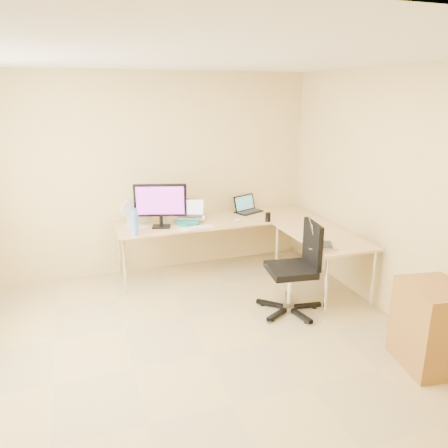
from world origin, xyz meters
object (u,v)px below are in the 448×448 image
object	(u,v)px
desk_return	(321,263)
laptop_black	(249,204)
keyboard	(196,228)
cabinet	(431,328)
desk_main	(218,246)
laptop_center	(190,209)
laptop_return	(323,236)
water_bottle	(134,222)
office_chair	(291,269)
monitor	(161,206)
desk_fan	(129,212)
mug	(164,221)

from	to	relation	value
desk_return	laptop_black	size ratio (longest dim) A/B	3.53
keyboard	cabinet	size ratio (longest dim) A/B	0.54
desk_main	desk_return	bearing A→B (deg)	-45.73
desk_return	laptop_center	distance (m)	1.77
laptop_return	water_bottle	bearing A→B (deg)	85.79
water_bottle	laptop_return	distance (m)	2.15
laptop_center	laptop_black	size ratio (longest dim) A/B	0.98
desk_return	laptop_return	size ratio (longest dim) A/B	3.68
desk_main	office_chair	bearing A→B (deg)	-73.91
laptop_black	laptop_return	xyz separation A→B (m)	(0.24, -1.55, 0.00)
laptop_center	laptop_return	world-z (taller)	laptop_center
laptop_center	water_bottle	bearing A→B (deg)	-136.96
desk_return	monitor	xyz separation A→B (m)	(-1.75, 0.91, 0.64)
monitor	laptop_return	size ratio (longest dim) A/B	1.82
laptop_center	water_bottle	distance (m)	0.83
monitor	laptop_black	size ratio (longest dim) A/B	1.75
laptop_center	keyboard	bearing A→B (deg)	-73.94
monitor	desk_main	bearing A→B (deg)	23.66
cabinet	laptop_center	bearing A→B (deg)	128.35
laptop_black	office_chair	size ratio (longest dim) A/B	0.36
cabinet	desk_main	bearing A→B (deg)	122.26
monitor	desk_fan	size ratio (longest dim) A/B	2.24
desk_return	monitor	size ratio (longest dim) A/B	2.02
laptop_black	water_bottle	bearing A→B (deg)	173.68
desk_main	laptop_center	size ratio (longest dim) A/B	7.32
mug	laptop_return	world-z (taller)	laptop_return
desk_main	laptop_center	distance (m)	0.64
laptop_center	office_chair	size ratio (longest dim) A/B	0.35
mug	desk_fan	world-z (taller)	desk_fan
desk_return	office_chair	distance (m)	0.69
desk_main	water_bottle	bearing A→B (deg)	-165.20
laptop_return	desk_main	bearing A→B (deg)	54.20
laptop_black	laptop_return	size ratio (longest dim) A/B	1.04
desk_fan	keyboard	bearing A→B (deg)	-56.53
laptop_black	mug	bearing A→B (deg)	165.68
mug	office_chair	world-z (taller)	office_chair
cabinet	desk_fan	bearing A→B (deg)	137.71
desk_return	desk_fan	xyz separation A→B (m)	(-2.09, 1.20, 0.51)
laptop_return	cabinet	world-z (taller)	laptop_return
desk_fan	mug	bearing A→B (deg)	-48.16
mug	office_chair	xyz separation A→B (m)	(1.10, -1.34, -0.27)
water_bottle	mug	bearing A→B (deg)	36.85
laptop_center	cabinet	bearing A→B (deg)	-41.85
water_bottle	monitor	bearing A→B (deg)	29.81
water_bottle	office_chair	xyz separation A→B (m)	(1.51, -1.04, -0.39)
desk_fan	cabinet	size ratio (longest dim) A/B	0.36
laptop_black	office_chair	xyz separation A→B (m)	(-0.13, -1.54, -0.35)
monitor	mug	distance (m)	0.26
desk_main	keyboard	size ratio (longest dim) A/B	6.10
desk_return	keyboard	size ratio (longest dim) A/B	2.99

